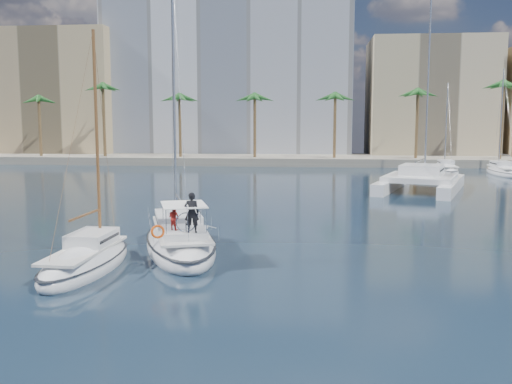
# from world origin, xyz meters

# --- Properties ---
(ground) EXTENTS (160.00, 160.00, 0.00)m
(ground) POSITION_xyz_m (0.00, 0.00, 0.00)
(ground) COLOR black
(ground) RESTS_ON ground
(quay) EXTENTS (120.00, 14.00, 1.20)m
(quay) POSITION_xyz_m (0.00, 61.00, 0.60)
(quay) COLOR gray
(quay) RESTS_ON ground
(building_modern) EXTENTS (42.00, 16.00, 28.00)m
(building_modern) POSITION_xyz_m (-12.00, 73.00, 14.00)
(building_modern) COLOR silver
(building_modern) RESTS_ON ground
(building_tan_left) EXTENTS (22.00, 14.00, 22.00)m
(building_tan_left) POSITION_xyz_m (-42.00, 69.00, 11.00)
(building_tan_left) COLOR tan
(building_tan_left) RESTS_ON ground
(building_beige) EXTENTS (20.00, 14.00, 20.00)m
(building_beige) POSITION_xyz_m (22.00, 70.00, 10.00)
(building_beige) COLOR tan
(building_beige) RESTS_ON ground
(palm_left) EXTENTS (3.60, 3.60, 12.30)m
(palm_left) POSITION_xyz_m (-34.00, 57.00, 10.28)
(palm_left) COLOR brown
(palm_left) RESTS_ON ground
(palm_centre) EXTENTS (3.60, 3.60, 12.30)m
(palm_centre) POSITION_xyz_m (0.00, 57.00, 10.28)
(palm_centre) COLOR brown
(palm_centre) RESTS_ON ground
(main_sloop) EXTENTS (6.69, 11.43, 16.17)m
(main_sloop) POSITION_xyz_m (-4.33, -0.09, 0.51)
(main_sloop) COLOR white
(main_sloop) RESTS_ON ground
(small_sloop) EXTENTS (2.79, 8.16, 11.61)m
(small_sloop) POSITION_xyz_m (-7.68, -4.33, 0.42)
(small_sloop) COLOR white
(small_sloop) RESTS_ON ground
(catamaran) EXTENTS (10.91, 15.19, 19.78)m
(catamaran) POSITION_xyz_m (13.08, 27.37, 1.19)
(catamaran) COLOR white
(catamaran) RESTS_ON ground
(seagull) EXTENTS (1.20, 0.51, 0.22)m
(seagull) POSITION_xyz_m (-3.25, 1.43, 0.98)
(seagull) COLOR silver
(seagull) RESTS_ON ground
(moored_yacht_a) EXTENTS (3.37, 9.52, 11.90)m
(moored_yacht_a) POSITION_xyz_m (20.00, 47.00, 0.00)
(moored_yacht_a) COLOR white
(moored_yacht_a) RESTS_ON ground
(moored_yacht_b) EXTENTS (3.32, 10.83, 13.72)m
(moored_yacht_b) POSITION_xyz_m (26.50, 45.00, 0.00)
(moored_yacht_b) COLOR white
(moored_yacht_b) RESTS_ON ground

